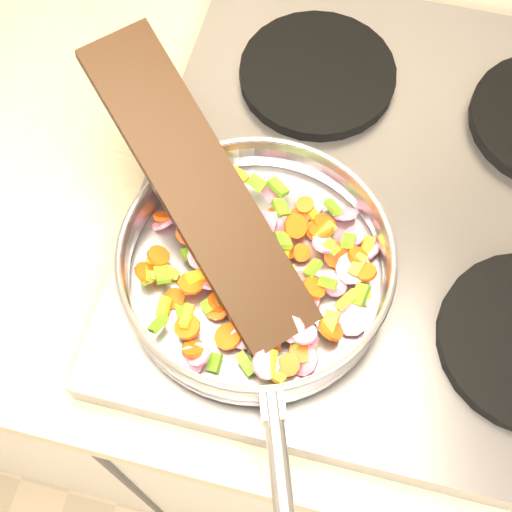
# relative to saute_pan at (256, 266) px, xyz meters

# --- Properties ---
(cooktop) EXTENTS (0.60, 0.60, 0.04)m
(cooktop) POSITION_rel_saute_pan_xyz_m (0.14, 0.14, -0.07)
(cooktop) COLOR #939399
(cooktop) RESTS_ON counter_top
(grate_fl) EXTENTS (0.19, 0.19, 0.02)m
(grate_fl) POSITION_rel_saute_pan_xyz_m (0.00, 0.00, -0.04)
(grate_fl) COLOR black
(grate_fl) RESTS_ON cooktop
(grate_bl) EXTENTS (0.19, 0.19, 0.02)m
(grate_bl) POSITION_rel_saute_pan_xyz_m (0.00, 0.28, -0.04)
(grate_bl) COLOR black
(grate_bl) RESTS_ON cooktop
(saute_pan) EXTENTS (0.31, 0.47, 0.05)m
(saute_pan) POSITION_rel_saute_pan_xyz_m (0.00, 0.00, 0.00)
(saute_pan) COLOR #9E9EA5
(saute_pan) RESTS_ON grate_fl
(vegetable_heap) EXTENTS (0.25, 0.25, 0.05)m
(vegetable_heap) POSITION_rel_saute_pan_xyz_m (0.00, 0.01, -0.01)
(vegetable_heap) COLOR yellow
(vegetable_heap) RESTS_ON saute_pan
(wooden_spatula) EXTENTS (0.29, 0.28, 0.13)m
(wooden_spatula) POSITION_rel_saute_pan_xyz_m (-0.07, 0.05, 0.05)
(wooden_spatula) COLOR black
(wooden_spatula) RESTS_ON saute_pan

